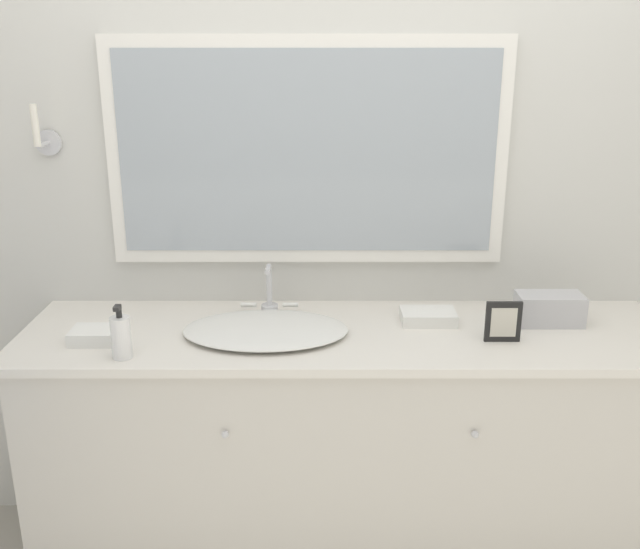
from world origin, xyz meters
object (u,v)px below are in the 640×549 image
object	(u,v)px
sink_basin	(263,329)
soap_bottle	(118,337)
appliance_box	(546,309)
picture_frame	(500,321)

from	to	relation	value
sink_basin	soap_bottle	world-z (taller)	sink_basin
appliance_box	picture_frame	bearing A→B (deg)	-141.70
soap_bottle	picture_frame	world-z (taller)	soap_bottle
soap_bottle	picture_frame	xyz separation A→B (m)	(1.20, 0.12, -0.00)
sink_basin	picture_frame	bearing A→B (deg)	-4.71
soap_bottle	picture_frame	distance (m)	1.21
sink_basin	soap_bottle	size ratio (longest dim) A/B	3.14
appliance_box	picture_frame	world-z (taller)	picture_frame
soap_bottle	picture_frame	size ratio (longest dim) A/B	1.28
sink_basin	appliance_box	world-z (taller)	sink_basin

